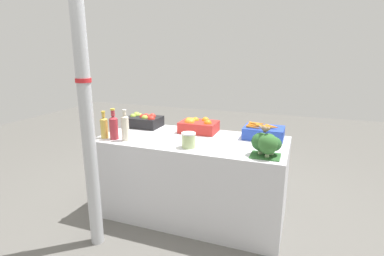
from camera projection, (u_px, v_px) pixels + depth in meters
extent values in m
plane|color=#605E59|center=(192.00, 213.00, 2.90)|extent=(10.00, 10.00, 0.00)
cube|color=silver|center=(192.00, 177.00, 2.80)|extent=(1.68, 0.78, 0.75)
cylinder|color=#B7BABF|center=(85.00, 97.00, 2.16)|extent=(0.10, 0.10, 2.39)
cylinder|color=red|center=(83.00, 80.00, 2.13)|extent=(0.11, 0.11, 0.03)
cube|color=black|center=(144.00, 122.00, 3.13)|extent=(0.35, 0.26, 0.10)
sphere|color=#9EBC42|center=(145.00, 118.00, 3.05)|extent=(0.07, 0.07, 0.07)
sphere|color=#9EBC42|center=(137.00, 116.00, 3.23)|extent=(0.08, 0.08, 0.08)
sphere|color=#9EBC42|center=(133.00, 117.00, 3.14)|extent=(0.06, 0.06, 0.06)
sphere|color=red|center=(151.00, 119.00, 3.01)|extent=(0.08, 0.08, 0.08)
sphere|color=red|center=(143.00, 118.00, 3.11)|extent=(0.07, 0.07, 0.07)
sphere|color=#9EBC42|center=(149.00, 118.00, 3.14)|extent=(0.08, 0.08, 0.08)
sphere|color=red|center=(152.00, 117.00, 3.12)|extent=(0.08, 0.08, 0.08)
sphere|color=red|center=(143.00, 117.00, 3.12)|extent=(0.07, 0.07, 0.07)
sphere|color=red|center=(149.00, 118.00, 3.13)|extent=(0.07, 0.07, 0.07)
sphere|color=red|center=(146.00, 117.00, 3.13)|extent=(0.07, 0.07, 0.07)
sphere|color=#9EBC42|center=(140.00, 116.00, 3.20)|extent=(0.07, 0.07, 0.07)
sphere|color=#9EBC42|center=(137.00, 116.00, 3.20)|extent=(0.07, 0.07, 0.07)
cube|color=red|center=(199.00, 127.00, 2.92)|extent=(0.35, 0.26, 0.10)
sphere|color=orange|center=(205.00, 121.00, 2.96)|extent=(0.07, 0.07, 0.07)
sphere|color=orange|center=(189.00, 122.00, 2.90)|extent=(0.08, 0.08, 0.08)
sphere|color=orange|center=(190.00, 123.00, 2.87)|extent=(0.07, 0.07, 0.07)
sphere|color=orange|center=(192.00, 122.00, 2.94)|extent=(0.08, 0.08, 0.08)
sphere|color=orange|center=(189.00, 122.00, 2.91)|extent=(0.08, 0.08, 0.08)
sphere|color=orange|center=(190.00, 123.00, 2.88)|extent=(0.08, 0.08, 0.08)
sphere|color=orange|center=(189.00, 122.00, 2.89)|extent=(0.08, 0.08, 0.08)
sphere|color=orange|center=(208.00, 124.00, 2.83)|extent=(0.08, 0.08, 0.08)
sphere|color=orange|center=(195.00, 121.00, 2.97)|extent=(0.08, 0.08, 0.08)
cube|color=#2847B7|center=(264.00, 133.00, 2.71)|extent=(0.35, 0.26, 0.10)
cone|color=orange|center=(259.00, 125.00, 2.71)|extent=(0.14, 0.04, 0.03)
cone|color=orange|center=(259.00, 125.00, 2.70)|extent=(0.14, 0.06, 0.03)
cone|color=orange|center=(254.00, 127.00, 2.64)|extent=(0.14, 0.06, 0.02)
cone|color=orange|center=(273.00, 126.00, 2.65)|extent=(0.13, 0.06, 0.03)
cone|color=orange|center=(271.00, 127.00, 2.64)|extent=(0.14, 0.04, 0.03)
cone|color=orange|center=(257.00, 123.00, 2.77)|extent=(0.13, 0.06, 0.03)
cone|color=orange|center=(256.00, 126.00, 2.66)|extent=(0.15, 0.07, 0.03)
cone|color=orange|center=(265.00, 126.00, 2.62)|extent=(0.16, 0.06, 0.03)
cone|color=orange|center=(258.00, 124.00, 2.72)|extent=(0.16, 0.05, 0.03)
cube|color=#2D602D|center=(265.00, 156.00, 2.26)|extent=(0.22, 0.18, 0.01)
ellipsoid|color=#387033|center=(268.00, 144.00, 2.20)|extent=(0.15, 0.15, 0.16)
cylinder|color=#B2C693|center=(267.00, 155.00, 2.22)|extent=(0.03, 0.03, 0.02)
ellipsoid|color=#2D602D|center=(272.00, 144.00, 2.25)|extent=(0.14, 0.14, 0.11)
cylinder|color=#B2C693|center=(271.00, 153.00, 2.27)|extent=(0.03, 0.03, 0.02)
ellipsoid|color=#2D602D|center=(261.00, 142.00, 2.27)|extent=(0.14, 0.14, 0.14)
cylinder|color=#B2C693|center=(260.00, 152.00, 2.29)|extent=(0.03, 0.03, 0.02)
cylinder|color=gold|center=(104.00, 129.00, 2.71)|extent=(0.07, 0.07, 0.17)
cone|color=gold|center=(104.00, 118.00, 2.69)|extent=(0.07, 0.07, 0.02)
cylinder|color=gold|center=(103.00, 115.00, 2.68)|extent=(0.03, 0.03, 0.04)
cylinder|color=gold|center=(103.00, 112.00, 2.67)|extent=(0.04, 0.04, 0.01)
cylinder|color=#B2333D|center=(114.00, 129.00, 2.68)|extent=(0.08, 0.08, 0.19)
cone|color=#B2333D|center=(113.00, 117.00, 2.65)|extent=(0.08, 0.08, 0.03)
cylinder|color=#B2333D|center=(113.00, 113.00, 2.64)|extent=(0.03, 0.03, 0.05)
cylinder|color=gold|center=(113.00, 109.00, 2.63)|extent=(0.04, 0.04, 0.01)
cylinder|color=beige|center=(125.00, 129.00, 2.63)|extent=(0.07, 0.07, 0.21)
cone|color=beige|center=(125.00, 116.00, 2.60)|extent=(0.07, 0.07, 0.02)
cylinder|color=beige|center=(124.00, 113.00, 2.60)|extent=(0.03, 0.03, 0.04)
cylinder|color=silver|center=(124.00, 110.00, 2.59)|extent=(0.03, 0.03, 0.01)
cylinder|color=#B2C684|center=(189.00, 141.00, 2.45)|extent=(0.11, 0.11, 0.11)
cylinder|color=white|center=(189.00, 133.00, 2.44)|extent=(0.12, 0.12, 0.01)
cube|color=#4C3D2D|center=(265.00, 132.00, 2.21)|extent=(0.02, 0.02, 0.01)
ellipsoid|color=#7A664C|center=(265.00, 129.00, 2.21)|extent=(0.08, 0.08, 0.04)
sphere|color=#897556|center=(269.00, 129.00, 2.16)|extent=(0.03, 0.03, 0.03)
cone|color=#4C3D28|center=(270.00, 129.00, 2.15)|extent=(0.02, 0.02, 0.01)
cube|color=#7A664C|center=(261.00, 127.00, 2.25)|extent=(0.04, 0.04, 0.01)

